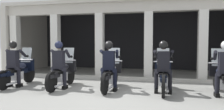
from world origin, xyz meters
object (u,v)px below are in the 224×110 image
Objects in this scene: motorcycle_far_left at (19,71)px; motorcycle_right at (163,75)px; police_officer_center at (109,61)px; police_officer_right at (163,62)px; motorcycle_left at (63,73)px; motorcycle_center at (111,74)px; motorcycle_far_right at (222,78)px; police_officer_far_left at (14,60)px; police_officer_left at (59,61)px.

motorcycle_far_left and motorcycle_right have the same top height.
police_officer_center is 1.67m from police_officer_right.
motorcycle_center is at bearing 5.98° from motorcycle_left.
motorcycle_far_right is (1.67, 0.16, -0.44)m from police_officer_right.
motorcycle_right is (1.67, 0.02, 0.00)m from motorcycle_center.
police_officer_far_left is 3.40m from motorcycle_center.
police_officer_right is (5.01, -0.11, 0.44)m from motorcycle_far_left.
motorcycle_center is at bearing 7.62° from police_officer_far_left.
motorcycle_far_right is (6.69, 0.33, -0.44)m from police_officer_far_left.
police_officer_far_left is at bearing -165.72° from motorcycle_left.
police_officer_far_left is 1.76m from motorcycle_left.
motorcycle_far_left is 1.00× the size of motorcycle_left.
motorcycle_far_left is 3.35m from motorcycle_center.
police_officer_center is (-0.00, -0.28, 0.44)m from motorcycle_center.
police_officer_far_left is 1.00× the size of police_officer_center.
police_officer_center and police_officer_right have the same top height.
motorcycle_far_left and motorcycle_left have the same top height.
motorcycle_center is at bearing 168.69° from police_officer_right.
motorcycle_left is 1.29× the size of police_officer_center.
police_officer_far_left reaches higher than motorcycle_far_left.
motorcycle_left is at bearing -180.00° from motorcycle_center.
motorcycle_left is at bearing 11.74° from police_officer_far_left.
police_officer_left and police_officer_right have the same top height.
motorcycle_left is at bearing 176.61° from motorcycle_far_right.
motorcycle_left is 1.00× the size of motorcycle_far_right.
motorcycle_far_left is 1.29× the size of police_officer_far_left.
police_officer_far_left is at bearing -90.11° from motorcycle_far_left.
motorcycle_left is at bearing 170.31° from police_officer_center.
motorcycle_right is (5.02, 0.45, -0.44)m from police_officer_far_left.
police_officer_right is at bearing -92.45° from motorcycle_right.
police_officer_left reaches higher than motorcycle_far_left.
police_officer_left is 3.35m from police_officer_right.
police_officer_far_left and police_officer_left have the same top height.
police_officer_far_left reaches higher than motorcycle_left.
motorcycle_left is at bearing 2.19° from motorcycle_far_left.
police_officer_left is at bearing -175.46° from motorcycle_right.
motorcycle_far_right is (3.35, 0.18, -0.44)m from police_officer_center.
police_officer_far_left is (-0.00, -0.28, 0.44)m from motorcycle_far_left.
motorcycle_center is at bearing 178.33° from motorcycle_right.
police_officer_right reaches higher than motorcycle_right.
police_officer_far_left is 1.67m from police_officer_left.
motorcycle_right is at bearing 6.85° from police_officer_center.
police_officer_center reaches higher than motorcycle_far_left.
police_officer_center is at bearing 179.76° from motorcycle_far_right.
police_officer_far_left is 1.00× the size of police_officer_left.
police_officer_far_left is 3.35m from police_officer_center.
motorcycle_far_right is (5.02, -0.01, 0.00)m from motorcycle_left.
police_officer_left is at bearing 179.71° from police_officer_right.
motorcycle_left is 5.02m from motorcycle_far_right.
motorcycle_far_right is (6.69, 0.05, 0.00)m from motorcycle_far_left.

